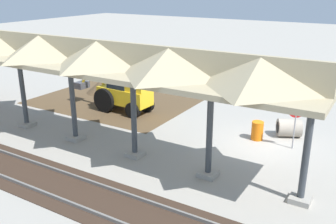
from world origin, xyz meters
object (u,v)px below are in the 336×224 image
(concrete_pipe, at_px, (289,128))
(traffic_barrel, at_px, (257,131))
(stop_sign, at_px, (296,115))
(backhoe, at_px, (123,90))

(concrete_pipe, height_order, traffic_barrel, traffic_barrel)
(concrete_pipe, relative_size, traffic_barrel, 1.54)
(concrete_pipe, bearing_deg, stop_sign, 110.93)
(backhoe, relative_size, concrete_pipe, 3.90)
(stop_sign, bearing_deg, backhoe, -1.50)
(stop_sign, distance_m, traffic_barrel, 2.09)
(stop_sign, height_order, traffic_barrel, stop_sign)
(stop_sign, height_order, concrete_pipe, stop_sign)
(stop_sign, distance_m, backhoe, 9.84)
(stop_sign, height_order, backhoe, backhoe)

